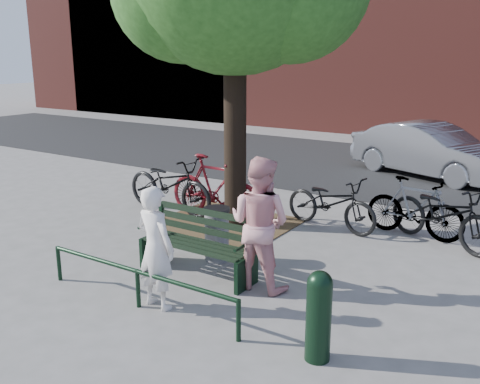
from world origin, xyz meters
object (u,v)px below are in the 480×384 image
Objects in this scene: park_bench at (200,242)px; litter_bin at (217,234)px; person_left at (156,248)px; person_right at (260,223)px; parked_car at (431,150)px; bollard at (319,313)px; bicycle_c at (331,202)px.

park_bench is 0.56m from litter_bin.
person_left is 0.86× the size of person_right.
litter_bin is at bearing 99.54° from park_bench.
person_right reaches higher than parked_car.
person_right is at bearing -160.94° from parked_car.
person_right is 1.83× the size of bollard.
bicycle_c is (0.84, 2.36, 0.07)m from litter_bin.
park_bench is at bearing 3.92° from person_right.
parked_car reaches higher than litter_bin.
bollard is 4.35m from bicycle_c.
park_bench is 2.09× the size of litter_bin.
bollard is at bearing -25.39° from park_bench.
person_left is 1.73m from litter_bin.
person_left reaches higher than bollard.
person_left reaches higher than parked_car.
park_bench is 3.00m from bicycle_c.
person_left is 0.84× the size of bicycle_c.
person_right is at bearing -24.46° from litter_bin.
person_right reaches higher than person_left.
park_bench is 2.64m from bollard.
parked_car is at bearing 81.90° from park_bench.
person_left is 4.08m from bicycle_c.
person_right is 8.09m from parked_car.
park_bench is 0.96× the size of person_right.
litter_bin is 2.50m from bicycle_c.
person_left reaches higher than litter_bin.
person_right is at bearing 140.01° from bollard.
parked_car is (1.25, 7.61, 0.26)m from litter_bin.
person_left is at bearing -80.68° from park_bench.
litter_bin is (-0.28, 1.67, -0.36)m from person_left.
park_bench is at bearing -167.54° from parked_car.
bicycle_c reaches higher than litter_bin.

